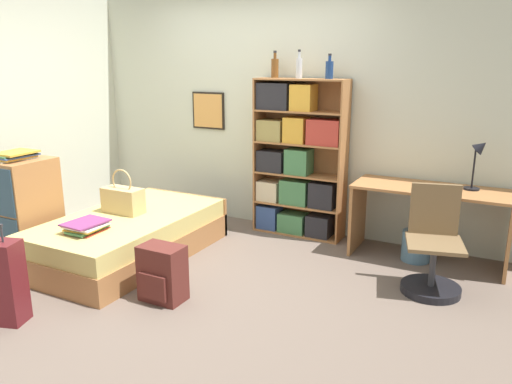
% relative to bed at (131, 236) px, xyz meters
% --- Properties ---
extents(ground_plane, '(14.00, 14.00, 0.00)m').
position_rel_bed_xyz_m(ground_plane, '(0.61, -0.02, -0.20)').
color(ground_plane, '#66564C').
extents(wall_back, '(10.00, 0.09, 2.60)m').
position_rel_bed_xyz_m(wall_back, '(0.61, 1.53, 1.10)').
color(wall_back, beige).
rests_on(wall_back, ground_plane).
extents(wall_left, '(0.06, 10.00, 2.60)m').
position_rel_bed_xyz_m(wall_left, '(-1.52, -0.02, 1.10)').
color(wall_left, beige).
rests_on(wall_left, ground_plane).
extents(bed, '(1.04, 1.87, 0.41)m').
position_rel_bed_xyz_m(bed, '(0.00, 0.00, 0.00)').
color(bed, '#A36B3D').
rests_on(bed, ground_plane).
extents(handbag, '(0.39, 0.19, 0.43)m').
position_rel_bed_xyz_m(handbag, '(-0.10, 0.03, 0.34)').
color(handbag, tan).
rests_on(handbag, bed).
extents(book_stack_on_bed, '(0.31, 0.36, 0.09)m').
position_rel_bed_xyz_m(book_stack_on_bed, '(-0.00, -0.53, 0.25)').
color(book_stack_on_bed, '#B2382D').
rests_on(book_stack_on_bed, bed).
extents(dresser, '(0.55, 0.54, 0.95)m').
position_rel_bed_xyz_m(dresser, '(-0.90, -0.46, 0.27)').
color(dresser, '#A36B3D').
rests_on(dresser, ground_plane).
extents(magazine_pile_on_dresser, '(0.29, 0.37, 0.08)m').
position_rel_bed_xyz_m(magazine_pile_on_dresser, '(-0.88, -0.48, 0.78)').
color(magazine_pile_on_dresser, silver).
rests_on(magazine_pile_on_dresser, dresser).
extents(bookcase, '(0.97, 0.29, 1.65)m').
position_rel_bed_xyz_m(bookcase, '(1.13, 1.33, 0.59)').
color(bookcase, '#A36B3D').
rests_on(bookcase, ground_plane).
extents(bottle_green, '(0.08, 0.08, 0.27)m').
position_rel_bed_xyz_m(bottle_green, '(0.86, 1.37, 1.55)').
color(bottle_green, brown).
rests_on(bottle_green, bookcase).
extents(bottle_brown, '(0.06, 0.06, 0.28)m').
position_rel_bed_xyz_m(bottle_brown, '(1.16, 1.30, 1.55)').
color(bottle_brown, '#B7BCC1').
rests_on(bottle_brown, bookcase).
extents(bottle_clear, '(0.08, 0.08, 0.24)m').
position_rel_bed_xyz_m(bottle_clear, '(1.46, 1.33, 1.54)').
color(bottle_clear, navy).
rests_on(bottle_clear, bookcase).
extents(desk, '(1.39, 0.55, 0.70)m').
position_rel_bed_xyz_m(desk, '(2.53, 1.21, 0.31)').
color(desk, '#A36B3D').
rests_on(desk, ground_plane).
extents(desk_lamp, '(0.19, 0.14, 0.47)m').
position_rel_bed_xyz_m(desk_lamp, '(2.88, 1.30, 0.82)').
color(desk_lamp, black).
rests_on(desk_lamp, desk).
extents(desk_chair, '(0.52, 0.52, 0.86)m').
position_rel_bed_xyz_m(desk_chair, '(2.67, 0.56, 0.07)').
color(desk_chair, black).
rests_on(desk_chair, ground_plane).
extents(backpack, '(0.34, 0.25, 0.45)m').
position_rel_bed_xyz_m(backpack, '(0.84, -0.60, 0.02)').
color(backpack, '#56231E').
rests_on(backpack, ground_plane).
extents(waste_bin, '(0.27, 0.27, 0.28)m').
position_rel_bed_xyz_m(waste_bin, '(2.45, 1.15, -0.06)').
color(waste_bin, slate).
rests_on(waste_bin, ground_plane).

